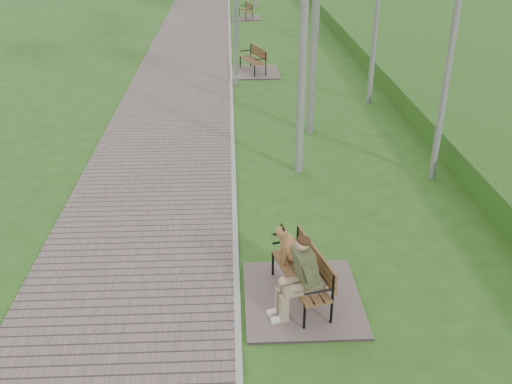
% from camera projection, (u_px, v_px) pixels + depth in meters
% --- Properties ---
extents(ground, '(120.00, 120.00, 0.00)m').
position_uv_depth(ground, '(233.00, 151.00, 14.42)').
color(ground, '#2A5619').
rests_on(ground, ground).
extents(walkway, '(3.50, 67.00, 0.04)m').
position_uv_depth(walkway, '(199.00, 10.00, 33.51)').
color(walkway, '#685754').
rests_on(walkway, ground).
extents(kerb, '(0.10, 67.00, 0.05)m').
position_uv_depth(kerb, '(229.00, 10.00, 33.58)').
color(kerb, '#999993').
rests_on(kerb, ground).
extents(embankment, '(14.00, 70.00, 1.60)m').
position_uv_depth(embankment, '(438.00, 13.00, 32.75)').
color(embankment, '#3F7629').
rests_on(embankment, ground).
extents(bench_main, '(1.83, 2.03, 1.59)m').
position_uv_depth(bench_main, '(298.00, 278.00, 8.78)').
color(bench_main, '#685754').
rests_on(bench_main, ground).
extents(bench_second, '(1.86, 2.06, 1.14)m').
position_uv_depth(bench_second, '(253.00, 67.00, 21.09)').
color(bench_second, '#685754').
rests_on(bench_second, ground).
extents(bench_third, '(1.59, 1.77, 0.98)m').
position_uv_depth(bench_third, '(246.00, 15.00, 31.24)').
color(bench_third, '#685754').
rests_on(bench_third, ground).
extents(lamp_post_near, '(0.20, 0.20, 5.15)m').
position_uv_depth(lamp_post_near, '(235.00, 14.00, 18.57)').
color(lamp_post_near, '#A0A2A8').
rests_on(lamp_post_near, ground).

